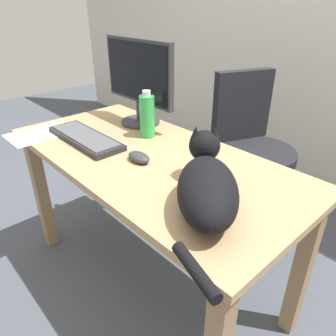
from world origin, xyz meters
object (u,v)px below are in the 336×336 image
keyboard (85,138)px  cat (207,185)px  office_chair (248,167)px  monitor (139,79)px  computer_mouse (139,157)px  water_bottle (147,116)px

keyboard → cat: size_ratio=0.95×
office_chair → cat: size_ratio=2.06×
monitor → keyboard: 0.39m
monitor → cat: monitor is taller
computer_mouse → monitor: bearing=141.1°
office_chair → computer_mouse: bearing=-91.4°
keyboard → water_bottle: 0.30m
computer_mouse → water_bottle: (-0.18, 0.19, 0.08)m
computer_mouse → cat: bearing=-6.5°
monitor → computer_mouse: monitor is taller
keyboard → monitor: bearing=92.2°
computer_mouse → office_chair: bearing=88.6°
cat → computer_mouse: cat is taller
cat → water_bottle: water_bottle is taller
keyboard → cat: bearing=0.5°
keyboard → computer_mouse: (0.33, 0.05, 0.00)m
cat → computer_mouse: (-0.39, 0.04, -0.06)m
keyboard → office_chair: bearing=67.2°
monitor → computer_mouse: 0.49m
water_bottle → monitor: bearing=152.5°
computer_mouse → water_bottle: water_bottle is taller
office_chair → computer_mouse: (-0.02, -0.79, 0.32)m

